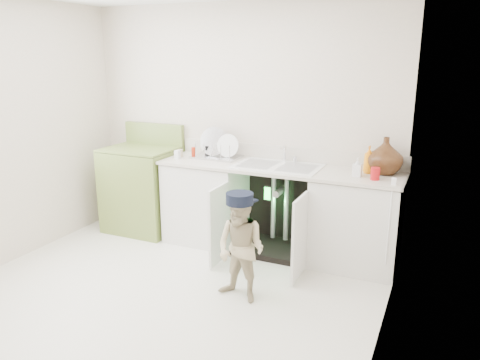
# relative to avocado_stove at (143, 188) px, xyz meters

# --- Properties ---
(ground) EXTENTS (3.50, 3.50, 0.00)m
(ground) POSITION_rel_avocado_stove_xyz_m (1.07, -1.18, -0.49)
(ground) COLOR beige
(ground) RESTS_ON ground
(room_shell) EXTENTS (6.00, 5.50, 1.26)m
(room_shell) POSITION_rel_avocado_stove_xyz_m (1.07, -1.18, 0.76)
(room_shell) COLOR beige
(room_shell) RESTS_ON ground
(counter_run) EXTENTS (2.44, 1.02, 1.24)m
(counter_run) POSITION_rel_avocado_stove_xyz_m (1.66, 0.03, -0.02)
(counter_run) COLOR silver
(counter_run) RESTS_ON ground
(avocado_stove) EXTENTS (0.77, 0.65, 1.20)m
(avocado_stove) POSITION_rel_avocado_stove_xyz_m (0.00, 0.00, 0.00)
(avocado_stove) COLOR olive
(avocado_stove) RESTS_ON ground
(repair_worker) EXTENTS (0.49, 0.92, 0.91)m
(repair_worker) POSITION_rel_avocado_stove_xyz_m (1.69, -1.03, -0.03)
(repair_worker) COLOR #C7B18E
(repair_worker) RESTS_ON ground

